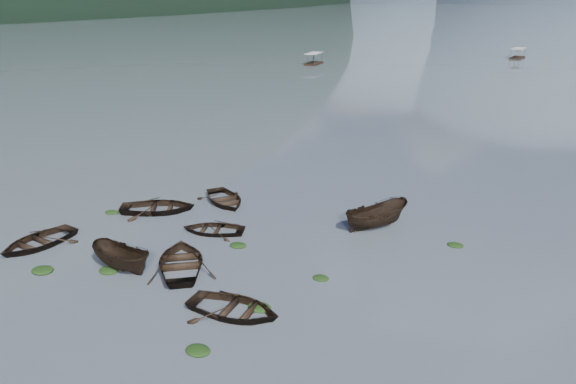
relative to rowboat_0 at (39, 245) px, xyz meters
The scene contains 21 objects.
ground_plane 11.16m from the rowboat_0, 10.53° to the right, with size 2400.00×2400.00×0.00m, color #48505A.
haze_mtn_a 931.85m from the rowboat_0, 105.50° to the left, with size 520.00×520.00×280.00m, color #475666.
haze_mtn_b 899.30m from the rowboat_0, 93.13° to the left, with size 520.00×520.00×340.00m, color #475666.
rowboat_0 is the anchor object (origin of this frame).
rowboat_1 7.79m from the rowboat_0, 70.89° to the left, with size 3.49×4.89×1.01m, color black.
rowboat_2 6.34m from the rowboat_0, ahead, with size 1.54×4.09×1.58m, color black.
rowboat_3 9.16m from the rowboat_0, 11.38° to the left, with size 3.55×4.98×1.03m, color black.
rowboat_4 13.96m from the rowboat_0, ahead, with size 3.19×4.46×0.92m, color black.
rowboat_6 12.16m from the rowboat_0, 63.06° to the left, with size 3.17×4.44×0.92m, color black.
rowboat_7 10.05m from the rowboat_0, 39.30° to the left, with size 2.72×3.81×0.79m, color black.
rowboat_8 20.05m from the rowboat_0, 36.26° to the left, with size 1.71×4.55×1.76m, color black.
weed_clump_0 3.55m from the rowboat_0, 35.61° to the right, with size 1.22×1.00×0.27m, color black.
weed_clump_1 5.95m from the rowboat_0, ahead, with size 1.08×0.86×0.24m, color black.
weed_clump_2 14.74m from the rowboat_0, 14.83° to the right, with size 1.08×0.87×0.23m, color black.
weed_clump_3 16.55m from the rowboat_0, 14.55° to the left, with size 0.86×0.73×0.19m, color black.
weed_clump_4 14.74m from the rowboat_0, ahead, with size 1.15×0.91×0.24m, color black.
weed_clump_5 5.71m from the rowboat_0, 89.77° to the left, with size 0.95×0.77×0.20m, color black.
weed_clump_6 11.52m from the rowboat_0, 28.02° to the left, with size 1.00×0.83×0.21m, color black.
weed_clump_7 24.04m from the rowboat_0, 28.32° to the left, with size 0.94×0.75×0.21m, color black.
pontoon_left 86.11m from the rowboat_0, 105.38° to the left, with size 2.32×5.57×2.14m, color black, non-canonical shape.
pontoon_centre 113.89m from the rowboat_0, 84.35° to the left, with size 2.22×5.33×2.04m, color black, non-canonical shape.
Camera 1 is at (15.68, -16.91, 13.85)m, focal length 35.00 mm.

